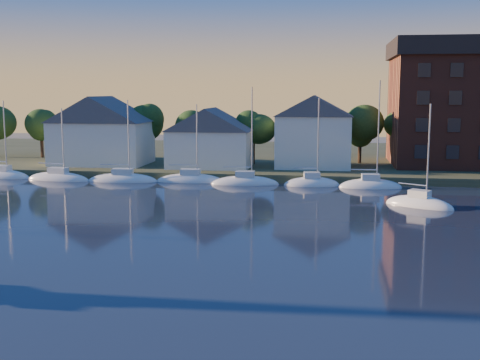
% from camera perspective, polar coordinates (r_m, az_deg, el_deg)
% --- Properties ---
extents(ground, '(260.00, 260.00, 0.00)m').
position_cam_1_polar(ground, '(28.26, -14.06, -15.46)').
color(ground, black).
rests_on(ground, ground).
extents(shoreline_land, '(160.00, 50.00, 2.00)m').
position_cam_1_polar(shoreline_land, '(99.95, 2.60, 1.90)').
color(shoreline_land, '#343C23').
rests_on(shoreline_land, ground).
extents(wooden_dock, '(120.00, 3.00, 1.00)m').
position_cam_1_polar(wooden_dock, '(77.30, 0.83, -0.01)').
color(wooden_dock, brown).
rests_on(wooden_dock, ground).
extents(clubhouse_west, '(13.65, 9.45, 9.64)m').
position_cam_1_polar(clubhouse_west, '(88.08, -13.00, 4.69)').
color(clubhouse_west, white).
rests_on(clubhouse_west, shoreline_land).
extents(clubhouse_centre, '(11.55, 8.40, 8.08)m').
position_cam_1_polar(clubhouse_centre, '(82.63, -2.83, 4.11)').
color(clubhouse_centre, white).
rests_on(clubhouse_centre, shoreline_land).
extents(clubhouse_east, '(10.50, 8.40, 9.80)m').
position_cam_1_polar(clubhouse_east, '(82.98, 6.99, 4.67)').
color(clubhouse_east, white).
rests_on(clubhouse_east, shoreline_land).
extents(tree_line, '(93.40, 5.40, 8.90)m').
position_cam_1_polar(tree_line, '(87.27, 3.12, 5.68)').
color(tree_line, '#382619').
rests_on(tree_line, shoreline_land).
extents(moored_fleet, '(63.50, 2.40, 12.05)m').
position_cam_1_polar(moored_fleet, '(76.93, -8.36, -0.07)').
color(moored_fleet, silver).
rests_on(moored_fleet, ground).
extents(drifting_sailboat_right, '(7.27, 5.59, 11.24)m').
position_cam_1_polar(drifting_sailboat_right, '(62.24, 16.62, -2.33)').
color(drifting_sailboat_right, silver).
rests_on(drifting_sailboat_right, ground).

